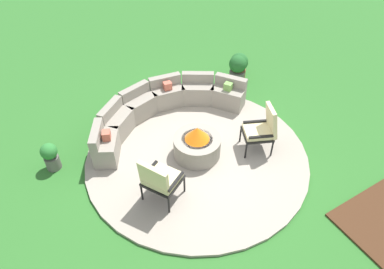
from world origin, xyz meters
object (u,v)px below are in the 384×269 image
curved_stone_bench (162,108)px  lounge_chair_front_right (262,128)px  lounge_chair_front_left (159,179)px  potted_plant_1 (238,67)px  potted_plant_0 (50,156)px  potted_plant_2 (239,65)px  fire_pit (197,144)px

curved_stone_bench → lounge_chair_front_right: lounge_chair_front_right is taller
curved_stone_bench → lounge_chair_front_left: size_ratio=3.69×
curved_stone_bench → potted_plant_1: 2.58m
lounge_chair_front_right → potted_plant_0: size_ratio=1.73×
potted_plant_1 → lounge_chair_front_left: bearing=-144.3°
lounge_chair_front_right → potted_plant_0: (-3.86, 1.71, -0.28)m
potted_plant_0 → potted_plant_1: bearing=8.4°
potted_plant_2 → lounge_chair_front_left: bearing=-144.3°
lounge_chair_front_right → potted_plant_1: lounge_chair_front_right is taller
curved_stone_bench → potted_plant_2: curved_stone_bench is taller
lounge_chair_front_right → potted_plant_2: bearing=-3.6°
curved_stone_bench → potted_plant_0: (-2.56, -0.23, -0.04)m
lounge_chair_front_left → potted_plant_1: (3.61, 2.60, -0.23)m
fire_pit → lounge_chair_front_right: 1.36m
fire_pit → potted_plant_0: size_ratio=1.57×
lounge_chair_front_right → potted_plant_1: 2.76m
lounge_chair_front_left → potted_plant_0: size_ratio=1.71×
curved_stone_bench → potted_plant_1: (2.52, 0.53, 0.00)m
lounge_chair_front_left → potted_plant_2: bearing=95.6°
curved_stone_bench → lounge_chair_front_right: size_ratio=3.65×
potted_plant_1 → potted_plant_2: size_ratio=1.00×
fire_pit → potted_plant_2: fire_pit is taller
potted_plant_0 → potted_plant_1: size_ratio=0.87×
curved_stone_bench → potted_plant_2: bearing=12.7°
potted_plant_1 → potted_plant_0: bearing=-171.6°
lounge_chair_front_left → potted_plant_2: 4.56m
lounge_chair_front_left → potted_plant_2: lounge_chair_front_left is taller
fire_pit → curved_stone_bench: bearing=93.1°
fire_pit → lounge_chair_front_left: (-1.16, -0.65, 0.27)m
fire_pit → lounge_chair_front_left: bearing=-150.9°
lounge_chair_front_left → lounge_chair_front_right: lounge_chair_front_right is taller
lounge_chair_front_left → potted_plant_1: 4.45m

